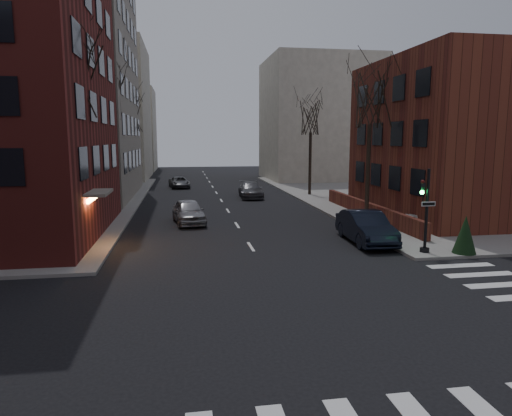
{
  "coord_description": "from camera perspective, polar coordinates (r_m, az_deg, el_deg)",
  "views": [
    {
      "loc": [
        -3.41,
        -10.78,
        5.56
      ],
      "look_at": [
        0.3,
        12.15,
        2.0
      ],
      "focal_mm": 32.0,
      "sensor_mm": 36.0,
      "label": 1
    }
  ],
  "objects": [
    {
      "name": "ground",
      "position": [
        12.6,
        7.88,
        -17.56
      ],
      "size": [
        160.0,
        160.0,
        0.0
      ],
      "primitive_type": "plane",
      "color": "black",
      "rests_on": "ground"
    },
    {
      "name": "sidewalk_far_right",
      "position": [
        52.38,
        29.13,
        1.6
      ],
      "size": [
        44.0,
        44.0,
        0.15
      ],
      "primitive_type": "cube",
      "color": "gray",
      "rests_on": "ground"
    },
    {
      "name": "building_left_tan",
      "position": [
        47.55,
        -27.05,
        18.02
      ],
      "size": [
        18.0,
        18.0,
        28.0
      ],
      "primitive_type": "cube",
      "color": "gray",
      "rests_on": "ground"
    },
    {
      "name": "building_right_brick",
      "position": [
        35.82,
        24.83,
        7.82
      ],
      "size": [
        12.0,
        14.0,
        11.0
      ],
      "primitive_type": "cube",
      "color": "maroon",
      "rests_on": "ground"
    },
    {
      "name": "low_wall_right",
      "position": [
        32.75,
        13.77,
        -0.16
      ],
      "size": [
        0.35,
        16.0,
        1.0
      ],
      "primitive_type": "cube",
      "color": "maroon",
      "rests_on": "sidewalk_far_right"
    },
    {
      "name": "building_distant_la",
      "position": [
        66.88,
        -19.53,
        11.17
      ],
      "size": [
        14.0,
        16.0,
        18.0
      ],
      "primitive_type": "cube",
      "color": "beige",
      "rests_on": "ground"
    },
    {
      "name": "building_distant_ra",
      "position": [
        63.55,
        7.8,
        10.83
      ],
      "size": [
        14.0,
        14.0,
        16.0
      ],
      "primitive_type": "cube",
      "color": "beige",
      "rests_on": "ground"
    },
    {
      "name": "building_distant_lb",
      "position": [
        83.34,
        -16.01,
        9.37
      ],
      "size": [
        10.0,
        12.0,
        14.0
      ],
      "primitive_type": "cube",
      "color": "beige",
      "rests_on": "ground"
    },
    {
      "name": "traffic_signal",
      "position": [
        23.09,
        20.4,
        -0.94
      ],
      "size": [
        0.76,
        0.44,
        4.0
      ],
      "color": "black",
      "rests_on": "sidewalk_far_right"
    },
    {
      "name": "tree_left_a",
      "position": [
        25.52,
        -22.06,
        14.64
      ],
      "size": [
        4.18,
        4.18,
        10.26
      ],
      "color": "#2D231C",
      "rests_on": "sidewalk_far_left"
    },
    {
      "name": "tree_left_b",
      "position": [
        37.32,
        -17.96,
        13.45
      ],
      "size": [
        4.4,
        4.4,
        10.8
      ],
      "color": "#2D231C",
      "rests_on": "sidewalk_far_left"
    },
    {
      "name": "tree_left_c",
      "position": [
        51.12,
        -15.52,
        11.17
      ],
      "size": [
        3.96,
        3.96,
        9.72
      ],
      "color": "#2D231C",
      "rests_on": "sidewalk_far_left"
    },
    {
      "name": "tree_right_a",
      "position": [
        31.36,
        14.13,
        12.97
      ],
      "size": [
        3.96,
        3.96,
        9.72
      ],
      "color": "#2D231C",
      "rests_on": "sidewalk_far_right"
    },
    {
      "name": "tree_right_b",
      "position": [
        44.53,
        6.87,
        11.26
      ],
      "size": [
        3.74,
        3.74,
        9.18
      ],
      "color": "#2D231C",
      "rests_on": "sidewalk_far_right"
    },
    {
      "name": "streetlamp_near",
      "position": [
        33.15,
        -17.58,
        6.02
      ],
      "size": [
        0.36,
        0.36,
        6.28
      ],
      "color": "black",
      "rests_on": "sidewalk_far_left"
    },
    {
      "name": "streetlamp_far",
      "position": [
        53.01,
        -14.47,
        7.01
      ],
      "size": [
        0.36,
        0.36,
        6.28
      ],
      "color": "black",
      "rests_on": "sidewalk_far_left"
    },
    {
      "name": "parked_sedan",
      "position": [
        25.08,
        13.54,
        -2.35
      ],
      "size": [
        1.99,
        5.25,
        1.71
      ],
      "primitive_type": "imported",
      "rotation": [
        0.0,
        0.0,
        -0.04
      ],
      "color": "black",
      "rests_on": "ground"
    },
    {
      "name": "car_lane_silver",
      "position": [
        30.32,
        -8.42,
        -0.45
      ],
      "size": [
        2.41,
        4.79,
        1.56
      ],
      "primitive_type": "imported",
      "rotation": [
        0.0,
        0.0,
        0.13
      ],
      "color": "gray",
      "rests_on": "ground"
    },
    {
      "name": "car_lane_gray",
      "position": [
        43.02,
        -0.67,
        2.28
      ],
      "size": [
        2.29,
        5.17,
        1.48
      ],
      "primitive_type": "imported",
      "rotation": [
        0.0,
        0.0,
        -0.04
      ],
      "color": "#424247",
      "rests_on": "ground"
    },
    {
      "name": "car_lane_far",
      "position": [
        52.45,
        -9.56,
        3.19
      ],
      "size": [
        2.6,
        4.68,
        1.24
      ],
      "primitive_type": "imported",
      "rotation": [
        0.0,
        0.0,
        0.13
      ],
      "color": "#45464A",
      "rests_on": "ground"
    },
    {
      "name": "sandwich_board",
      "position": [
        28.06,
        18.8,
        -1.8
      ],
      "size": [
        0.6,
        0.74,
        1.03
      ],
      "primitive_type": "cube",
      "rotation": [
        0.0,
        0.0,
        0.25
      ],
      "color": "silver",
      "rests_on": "sidewalk_far_right"
    },
    {
      "name": "evergreen_shrub",
      "position": [
        23.77,
        24.68,
        -3.02
      ],
      "size": [
        1.22,
        1.22,
        1.81
      ],
      "primitive_type": "cone",
      "rotation": [
        0.0,
        0.0,
        0.14
      ],
      "color": "#16311A",
      "rests_on": "sidewalk_far_right"
    }
  ]
}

